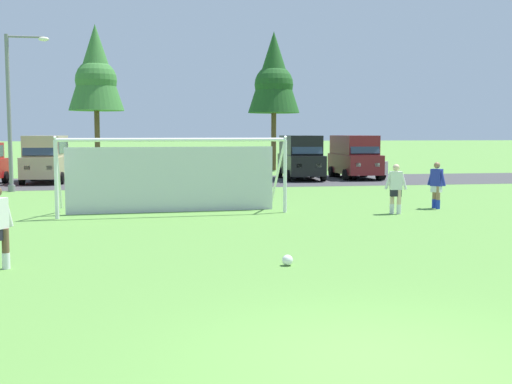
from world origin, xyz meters
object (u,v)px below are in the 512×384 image
Objects in this scene: player_defender_far at (396,189)px; soccer_goal at (173,174)px; player_midfield_center at (436,185)px; parked_car_slot_center_right at (225,165)px; parked_car_slot_center at (161,167)px; parked_car_slot_far_right at (359,164)px; parked_car_slot_right at (301,156)px; soccer_ball at (288,260)px; parked_car_slot_center_left at (115,166)px; street_lamp at (13,111)px; parked_car_slot_end at (354,156)px; parked_car_slot_left at (46,158)px.

soccer_goal is at bearing 167.74° from player_defender_far.
parked_car_slot_center_right is at bearing 112.41° from player_midfield_center.
parked_car_slot_far_right is at bearing 7.88° from parked_car_slot_center.
parked_car_slot_right is at bearing 9.99° from parked_car_slot_center.
parked_car_slot_center_left reaches higher than soccer_ball.
parked_car_slot_right is 0.69× the size of street_lamp.
soccer_goal is at bearing -118.96° from parked_car_slot_right.
parked_car_slot_far_right is at bearing 81.32° from player_midfield_center.
player_midfield_center is (7.30, 8.59, 0.71)m from soccer_ball.
parked_car_slot_end is (9.31, 23.51, 1.23)m from soccer_ball.
parked_car_slot_center_left and parked_car_slot_center_right have the same top height.
parked_car_slot_center is at bearing -15.11° from parked_car_slot_left.
player_defender_far is at bearing -104.87° from parked_car_slot_far_right.
soccer_goal is at bearing -66.91° from parked_car_slot_left.
parked_car_slot_far_right is (17.65, -0.04, -0.47)m from parked_car_slot_left.
player_midfield_center is 2.29m from player_defender_far.
parked_car_slot_far_right is (2.27, 14.88, 0.05)m from player_midfield_center.
parked_car_slot_center_right reaches higher than player_midfield_center.
parked_car_slot_right is (0.69, 15.84, 0.52)m from player_defender_far.
player_defender_far is 0.34× the size of parked_car_slot_left.
parked_car_slot_far_right is 0.88× the size of parked_car_slot_end.
soccer_goal reaches higher than parked_car_slot_center_right.
street_lamp is (-15.93, 9.46, 2.84)m from player_midfield_center.
player_defender_far is 17.75m from street_lamp.
street_lamp reaches higher than parked_car_slot_center_right.
parked_car_slot_center_right is at bearing 11.23° from parked_car_slot_center.
parked_car_slot_center is at bearing -24.28° from parked_car_slot_center_left.
parked_car_slot_left is (-13.39, 16.07, 0.52)m from player_defender_far.
player_defender_far is 0.33× the size of parked_car_slot_right.
player_midfield_center is 21.43m from parked_car_slot_left.
soccer_ball is 22.63m from parked_car_slot_center_right.
parked_car_slot_center_right is 0.87× the size of parked_car_slot_right.
parked_car_slot_end is 18.90m from street_lamp.
soccer_goal reaches higher than parked_car_slot_left.
parked_car_slot_right is at bearing 1.64° from parked_car_slot_center_left.
parked_car_slot_right is 1.01× the size of parked_car_slot_end.
street_lamp is (-13.95, 10.61, 2.84)m from player_defender_far.
street_lamp is (-6.74, 9.04, 2.37)m from soccer_goal.
parked_car_slot_left reaches higher than parked_car_slot_far_right.
parked_car_slot_center_left is 7.04m from street_lamp.
player_midfield_center is at bearing -97.67° from parked_car_slot_end.
parked_car_slot_center reaches higher than player_midfield_center.
player_defender_far is 0.34× the size of parked_car_slot_end.
soccer_goal reaches higher than parked_car_slot_end.
parked_car_slot_center and parked_car_slot_far_right have the same top height.
parked_car_slot_center_left is 0.60× the size of street_lamp.
parked_car_slot_end is at bearing 82.33° from player_midfield_center.
parked_car_slot_left is (-15.37, 14.92, 0.52)m from player_midfield_center.
parked_car_slot_center_left is 5.99m from parked_car_slot_center_right.
street_lamp is (-4.19, -4.93, 2.79)m from parked_car_slot_center_left.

